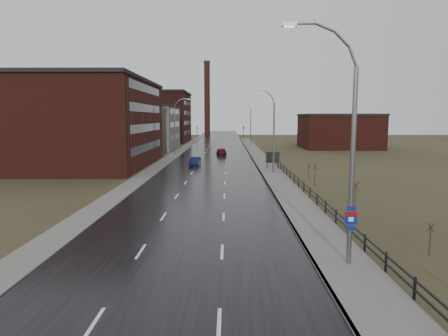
{
  "coord_description": "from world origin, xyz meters",
  "views": [
    {
      "loc": [
        2.61,
        -17.7,
        7.56
      ],
      "look_at": [
        2.27,
        18.36,
        3.0
      ],
      "focal_mm": 32.0,
      "sensor_mm": 36.0,
      "label": 1
    }
  ],
  "objects_px": {
    "car_far": "(221,152)",
    "streetlight_main": "(346,148)",
    "billboard": "(273,158)",
    "car_near": "(195,162)"
  },
  "relations": [
    {
      "from": "streetlight_main",
      "to": "billboard",
      "type": "bearing_deg",
      "value": 89.05
    },
    {
      "from": "streetlight_main",
      "to": "car_near",
      "type": "height_order",
      "value": "streetlight_main"
    },
    {
      "from": "streetlight_main",
      "to": "car_near",
      "type": "distance_m",
      "value": 44.33
    },
    {
      "from": "billboard",
      "to": "car_far",
      "type": "distance_m",
      "value": 23.48
    },
    {
      "from": "car_far",
      "to": "streetlight_main",
      "type": "bearing_deg",
      "value": 90.73
    },
    {
      "from": "billboard",
      "to": "car_near",
      "type": "height_order",
      "value": "billboard"
    },
    {
      "from": "streetlight_main",
      "to": "car_far",
      "type": "relative_size",
      "value": 2.68
    },
    {
      "from": "billboard",
      "to": "car_far",
      "type": "relative_size",
      "value": 0.58
    },
    {
      "from": "streetlight_main",
      "to": "car_far",
      "type": "bearing_deg",
      "value": 96.79
    },
    {
      "from": "car_near",
      "to": "streetlight_main",
      "type": "bearing_deg",
      "value": -72.11
    }
  ]
}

